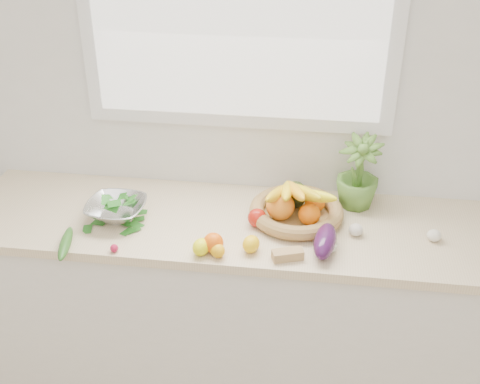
# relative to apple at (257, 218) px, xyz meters

# --- Properties ---
(back_wall) EXTENTS (4.50, 0.02, 2.70)m
(back_wall) POSITION_rel_apple_xyz_m (-0.12, 0.33, 0.41)
(back_wall) COLOR white
(back_wall) RESTS_ON ground
(counter_cabinet) EXTENTS (2.20, 0.58, 0.86)m
(counter_cabinet) POSITION_rel_apple_xyz_m (-0.12, 0.03, -0.51)
(counter_cabinet) COLOR silver
(counter_cabinet) RESTS_ON ground
(countertop) EXTENTS (2.24, 0.62, 0.04)m
(countertop) POSITION_rel_apple_xyz_m (-0.12, 0.03, -0.06)
(countertop) COLOR beige
(countertop) RESTS_ON counter_cabinet
(orange_loose) EXTENTS (0.08, 0.08, 0.08)m
(orange_loose) POSITION_rel_apple_xyz_m (-0.15, -0.20, 0.00)
(orange_loose) COLOR #FF5E08
(orange_loose) RESTS_ON countertop
(lemon_a) EXTENTS (0.08, 0.09, 0.06)m
(lemon_a) POSITION_rel_apple_xyz_m (-0.00, -0.18, -0.01)
(lemon_a) COLOR yellow
(lemon_a) RESTS_ON countertop
(lemon_b) EXTENTS (0.08, 0.09, 0.06)m
(lemon_b) POSITION_rel_apple_xyz_m (-0.19, -0.22, -0.01)
(lemon_b) COLOR #FBF70D
(lemon_b) RESTS_ON countertop
(lemon_c) EXTENTS (0.08, 0.09, 0.05)m
(lemon_c) POSITION_rel_apple_xyz_m (-0.13, -0.23, -0.01)
(lemon_c) COLOR #FAAC0D
(lemon_c) RESTS_ON countertop
(apple) EXTENTS (0.09, 0.09, 0.08)m
(apple) POSITION_rel_apple_xyz_m (0.00, 0.00, 0.00)
(apple) COLOR #AE190D
(apple) RESTS_ON countertop
(ginger) EXTENTS (0.13, 0.08, 0.04)m
(ginger) POSITION_rel_apple_xyz_m (0.14, -0.21, -0.02)
(ginger) COLOR tan
(ginger) RESTS_ON countertop
(garlic_a) EXTENTS (0.06, 0.06, 0.05)m
(garlic_a) POSITION_rel_apple_xyz_m (0.40, -0.01, -0.01)
(garlic_a) COLOR silver
(garlic_a) RESTS_ON countertop
(garlic_b) EXTENTS (0.07, 0.07, 0.05)m
(garlic_b) POSITION_rel_apple_xyz_m (0.70, -0.01, -0.01)
(garlic_b) COLOR white
(garlic_b) RESTS_ON countertop
(garlic_c) EXTENTS (0.06, 0.06, 0.05)m
(garlic_c) POSITION_rel_apple_xyz_m (0.30, -0.14, -0.02)
(garlic_c) COLOR silver
(garlic_c) RESTS_ON countertop
(eggplant) EXTENTS (0.11, 0.23, 0.09)m
(eggplant) POSITION_rel_apple_xyz_m (0.28, -0.14, 0.01)
(eggplant) COLOR #35103B
(eggplant) RESTS_ON countertop
(cucumber) EXTENTS (0.08, 0.23, 0.04)m
(cucumber) POSITION_rel_apple_xyz_m (-0.72, -0.25, -0.02)
(cucumber) COLOR #225118
(cucumber) RESTS_ON countertop
(radish) EXTENTS (0.03, 0.03, 0.03)m
(radish) POSITION_rel_apple_xyz_m (-0.52, -0.25, -0.02)
(radish) COLOR #B4163C
(radish) RESTS_ON countertop
(potted_herb) EXTENTS (0.24, 0.24, 0.33)m
(potted_herb) POSITION_rel_apple_xyz_m (0.40, 0.22, 0.12)
(potted_herb) COLOR #53822F
(potted_herb) RESTS_ON countertop
(fruit_basket) EXTENTS (0.50, 0.50, 0.19)m
(fruit_basket) POSITION_rel_apple_xyz_m (0.15, 0.08, 0.02)
(fruit_basket) COLOR tan
(fruit_basket) RESTS_ON countertop
(colander_with_spinach) EXTENTS (0.25, 0.25, 0.12)m
(colander_with_spinach) POSITION_rel_apple_xyz_m (-0.58, -0.03, 0.03)
(colander_with_spinach) COLOR silver
(colander_with_spinach) RESTS_ON countertop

